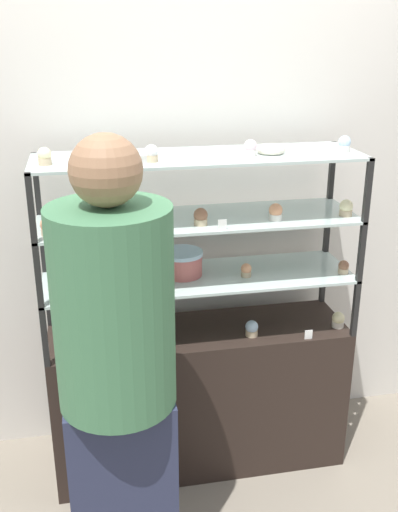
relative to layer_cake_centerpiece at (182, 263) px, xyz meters
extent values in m
plane|color=gray|center=(0.07, -0.03, -1.06)|extent=(20.00, 20.00, 0.00)
cube|color=silver|center=(0.07, 0.32, 0.24)|extent=(8.00, 0.05, 2.60)
cube|color=black|center=(0.07, -0.03, -0.70)|extent=(1.40, 0.41, 0.73)
cube|color=black|center=(-0.61, 0.16, -0.20)|extent=(0.02, 0.02, 0.28)
cube|color=black|center=(0.76, 0.16, -0.20)|extent=(0.02, 0.02, 0.28)
cube|color=black|center=(-0.61, -0.22, -0.20)|extent=(0.02, 0.02, 0.28)
cube|color=black|center=(0.76, -0.22, -0.20)|extent=(0.02, 0.02, 0.28)
cube|color=#B2C6C1|center=(0.07, -0.03, -0.06)|extent=(1.40, 0.41, 0.01)
cube|color=black|center=(-0.61, 0.16, 0.08)|extent=(0.02, 0.02, 0.28)
cube|color=black|center=(0.76, 0.16, 0.08)|extent=(0.02, 0.02, 0.28)
cube|color=black|center=(-0.61, -0.22, 0.08)|extent=(0.02, 0.02, 0.28)
cube|color=black|center=(0.76, -0.22, 0.08)|extent=(0.02, 0.02, 0.28)
cube|color=#B2C6C1|center=(0.07, -0.03, 0.21)|extent=(1.40, 0.41, 0.01)
cube|color=black|center=(-0.61, 0.16, 0.36)|extent=(0.02, 0.02, 0.28)
cube|color=black|center=(0.76, 0.16, 0.36)|extent=(0.02, 0.02, 0.28)
cube|color=black|center=(-0.61, -0.22, 0.36)|extent=(0.02, 0.02, 0.28)
cube|color=black|center=(0.76, -0.22, 0.36)|extent=(0.02, 0.02, 0.28)
cube|color=#B2C6C1|center=(0.07, -0.03, 0.49)|extent=(1.40, 0.41, 0.01)
cylinder|color=#C66660|center=(0.00, 0.00, -0.01)|extent=(0.18, 0.18, 0.10)
cylinder|color=silver|center=(0.00, 0.00, 0.05)|extent=(0.19, 0.19, 0.02)
cube|color=beige|center=(-0.24, -0.05, 0.24)|extent=(0.21, 0.12, 0.05)
cube|color=#F4EAB2|center=(-0.24, -0.05, 0.27)|extent=(0.21, 0.13, 0.01)
cylinder|color=white|center=(-0.56, -0.13, -0.32)|extent=(0.06, 0.06, 0.03)
sphere|color=white|center=(-0.56, -0.13, -0.29)|extent=(0.06, 0.06, 0.06)
cylinder|color=#CCB28C|center=(-0.13, -0.13, -0.32)|extent=(0.06, 0.06, 0.03)
sphere|color=#8C5B42|center=(-0.13, -0.13, -0.29)|extent=(0.06, 0.06, 0.06)
cylinder|color=#CCB28C|center=(0.30, -0.13, -0.32)|extent=(0.06, 0.06, 0.03)
sphere|color=silver|center=(0.30, -0.13, -0.29)|extent=(0.06, 0.06, 0.06)
cylinder|color=beige|center=(0.73, -0.12, -0.32)|extent=(0.06, 0.06, 0.03)
sphere|color=#F4EAB2|center=(0.73, -0.12, -0.29)|extent=(0.06, 0.06, 0.06)
cube|color=white|center=(0.55, -0.21, -0.31)|extent=(0.04, 0.00, 0.04)
cylinder|color=white|center=(-0.56, -0.07, -0.05)|extent=(0.05, 0.05, 0.02)
sphere|color=silver|center=(-0.56, -0.07, -0.02)|extent=(0.05, 0.05, 0.05)
cylinder|color=#CCB28C|center=(-0.15, -0.12, -0.05)|extent=(0.05, 0.05, 0.02)
sphere|color=#8C5B42|center=(-0.15, -0.12, -0.02)|extent=(0.05, 0.05, 0.05)
cylinder|color=#CCB28C|center=(0.28, -0.08, -0.05)|extent=(0.05, 0.05, 0.02)
sphere|color=#E5996B|center=(0.28, -0.08, -0.02)|extent=(0.05, 0.05, 0.05)
cylinder|color=#CCB28C|center=(0.73, -0.13, -0.05)|extent=(0.05, 0.05, 0.02)
sphere|color=#8C5B42|center=(0.73, -0.13, -0.02)|extent=(0.05, 0.05, 0.05)
cube|color=white|center=(-0.14, -0.21, -0.04)|extent=(0.04, 0.00, 0.04)
cylinder|color=#CCB28C|center=(-0.56, -0.14, 0.23)|extent=(0.06, 0.06, 0.03)
sphere|color=#E5996B|center=(-0.56, -0.14, 0.26)|extent=(0.06, 0.06, 0.06)
cylinder|color=#CCB28C|center=(0.06, -0.13, 0.23)|extent=(0.06, 0.06, 0.03)
sphere|color=#8C5B42|center=(0.06, -0.13, 0.26)|extent=(0.06, 0.06, 0.06)
cylinder|color=white|center=(0.39, -0.12, 0.23)|extent=(0.06, 0.06, 0.03)
sphere|color=#E5996B|center=(0.39, -0.12, 0.26)|extent=(0.06, 0.06, 0.06)
cylinder|color=#CCB28C|center=(0.71, -0.12, 0.23)|extent=(0.06, 0.06, 0.03)
sphere|color=#F4EAB2|center=(0.71, -0.12, 0.26)|extent=(0.06, 0.06, 0.06)
cube|color=white|center=(0.13, -0.21, 0.24)|extent=(0.04, 0.00, 0.04)
cylinder|color=#CCB28C|center=(-0.55, -0.10, 0.51)|extent=(0.05, 0.05, 0.03)
sphere|color=#F4EAB2|center=(-0.55, -0.10, 0.53)|extent=(0.05, 0.05, 0.05)
cylinder|color=#CCB28C|center=(-0.14, -0.12, 0.51)|extent=(0.05, 0.05, 0.03)
sphere|color=white|center=(-0.14, -0.12, 0.53)|extent=(0.05, 0.05, 0.05)
cylinder|color=white|center=(0.28, -0.09, 0.51)|extent=(0.05, 0.05, 0.03)
sphere|color=silver|center=(0.28, -0.09, 0.53)|extent=(0.05, 0.05, 0.05)
cylinder|color=white|center=(0.70, -0.07, 0.51)|extent=(0.05, 0.05, 0.03)
sphere|color=silver|center=(0.70, -0.07, 0.53)|extent=(0.05, 0.05, 0.05)
cube|color=white|center=(-0.18, -0.21, 0.51)|extent=(0.04, 0.00, 0.04)
torus|color=#EFE5CC|center=(0.38, -0.05, 0.51)|extent=(0.12, 0.12, 0.04)
cube|color=#282D47|center=(-0.34, -0.65, -0.65)|extent=(0.39, 0.22, 0.82)
cylinder|color=#3F724C|center=(-0.34, -0.65, 0.11)|extent=(0.41, 0.41, 0.71)
sphere|color=#936B4C|center=(-0.34, -0.65, 0.59)|extent=(0.23, 0.23, 0.23)
camera|label=1|loc=(-0.41, -2.48, 0.99)|focal=42.00mm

